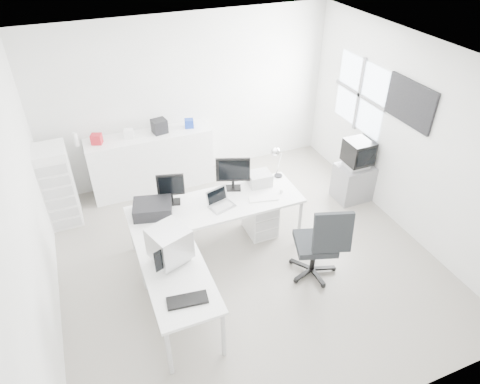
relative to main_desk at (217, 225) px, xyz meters
name	(u,v)px	position (x,y,z in m)	size (l,w,h in m)	color
floor	(245,257)	(0.28, -0.39, -0.38)	(5.00, 5.00, 0.01)	#B9B5A6
ceiling	(247,62)	(0.28, -0.39, 2.42)	(5.00, 5.00, 0.01)	white
back_wall	(189,100)	(0.28, 2.11, 1.02)	(5.00, 0.02, 2.80)	white
left_wall	(28,222)	(-2.22, -0.39, 1.02)	(0.02, 5.00, 2.80)	white
right_wall	(408,138)	(2.78, -0.39, 1.02)	(0.02, 5.00, 2.80)	white
window	(360,95)	(2.76, 0.81, 1.23)	(0.02, 1.20, 1.10)	white
wall_picture	(410,103)	(2.75, -0.29, 1.52)	(0.04, 0.90, 0.60)	black
main_desk	(217,225)	(0.00, 0.00, 0.00)	(2.40, 0.80, 0.75)	white
side_desk	(180,298)	(-0.85, -1.10, 0.00)	(0.70, 1.40, 0.75)	white
drawer_pedestal	(260,215)	(0.70, 0.05, -0.08)	(0.40, 0.50, 0.60)	white
inkjet_printer	(153,209)	(-0.85, 0.10, 0.46)	(0.50, 0.39, 0.18)	black
lcd_monitor_small	(171,189)	(-0.55, 0.25, 0.61)	(0.37, 0.21, 0.46)	black
lcd_monitor_large	(233,174)	(0.35, 0.25, 0.63)	(0.48, 0.19, 0.50)	black
laptop	(222,200)	(0.05, -0.10, 0.49)	(0.34, 0.36, 0.23)	#B7B7BA
white_keyboard	(264,199)	(0.65, -0.15, 0.38)	(0.42, 0.13, 0.02)	white
white_mouse	(281,191)	(0.95, -0.10, 0.40)	(0.05, 0.05, 0.05)	white
laser_printer	(259,179)	(0.75, 0.22, 0.47)	(0.32, 0.28, 0.19)	#B8B8B8
desk_lamp	(279,163)	(1.10, 0.30, 0.62)	(0.16, 0.16, 0.48)	silver
crt_monitor	(170,247)	(-0.85, -0.85, 0.58)	(0.36, 0.36, 0.42)	#B7B7BA
black_keyboard	(187,300)	(-0.85, -1.50, 0.39)	(0.43, 0.17, 0.03)	black
office_chair	(315,240)	(1.00, -1.00, 0.20)	(0.66, 0.66, 1.15)	#222527
tv_cabinet	(353,182)	(2.50, 0.27, -0.07)	(0.57, 0.46, 0.62)	gray
crt_tv	(358,154)	(2.50, 0.27, 0.47)	(0.50, 0.48, 0.45)	black
sideboard	(152,162)	(-0.51, 1.85, 0.14)	(2.05, 0.51, 1.02)	white
clutter_box_a	(97,139)	(-1.31, 1.85, 0.73)	(0.16, 0.14, 0.16)	#B11924
clutter_box_b	(129,134)	(-0.81, 1.85, 0.72)	(0.15, 0.13, 0.15)	white
clutter_box_c	(159,126)	(-0.31, 1.85, 0.76)	(0.23, 0.21, 0.23)	black
clutter_box_d	(189,123)	(0.19, 1.85, 0.72)	(0.14, 0.13, 0.14)	#16359D
clutter_bottle	(76,140)	(-1.61, 1.89, 0.76)	(0.07, 0.07, 0.22)	white
filing_cabinet	(58,186)	(-2.00, 1.45, 0.27)	(0.45, 0.54, 1.28)	white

